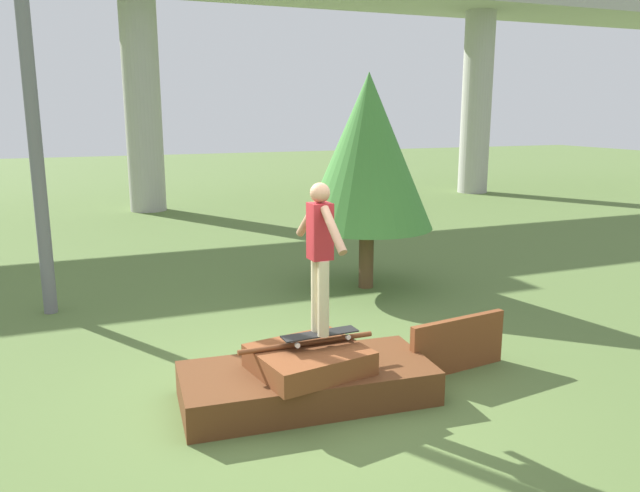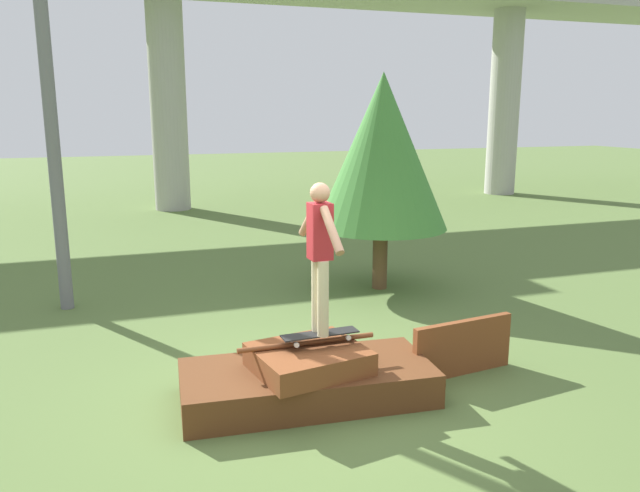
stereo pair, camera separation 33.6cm
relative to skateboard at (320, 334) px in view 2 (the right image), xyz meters
The scene contains 8 objects.
ground_plane 0.76m from the skateboard, 150.96° to the left, with size 80.00×80.00×0.00m, color #567038.
scrap_pile 0.52m from the skateboard, 157.33° to the left, with size 2.76×1.38×0.67m.
scrap_plank_loose 1.86m from the skateboard, ahead, with size 1.36×0.26×0.66m.
skateboard is the anchor object (origin of this frame).
skater 0.93m from the skateboard, ahead, with size 0.23×1.13×1.59m.
highway_overpass 15.22m from the skateboard, 90.49° to the left, with size 44.00×3.79×7.22m.
utility_pole 6.26m from the skateboard, 122.54° to the left, with size 1.30×0.20×8.42m.
tree_behind_left 4.78m from the skateboard, 57.79° to the left, with size 2.26×2.26×3.69m.
Camera 2 is at (-1.87, -5.96, 3.05)m, focal length 35.00 mm.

